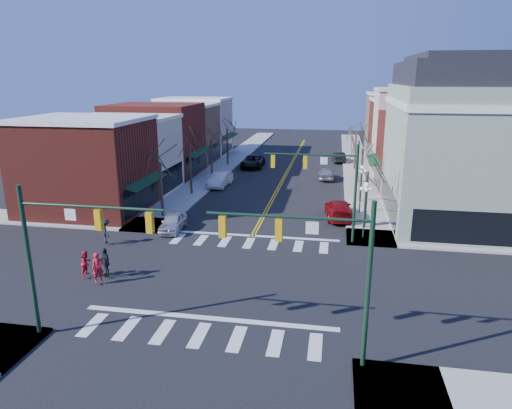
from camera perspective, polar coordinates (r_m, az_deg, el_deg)
The scene contains 36 objects.
ground at distance 27.60m, azimuth -3.35°, elevation -9.31°, with size 160.00×160.00×0.00m, color black.
sidewalk_left at distance 48.08m, azimuth -8.09°, elevation 1.64°, with size 3.50×70.00×0.15m, color #9E9B93.
sidewalk_right at distance 45.89m, azimuth 13.20°, elevation 0.69°, with size 3.50×70.00×0.15m, color #9E9B93.
bldg_left_brick_a at distance 42.61m, azimuth -20.43°, elevation 4.38°, with size 10.00×8.50×8.00m, color maroon.
bldg_left_stucco_a at distance 49.38m, azimuth -15.95°, elevation 5.92°, with size 10.00×7.00×7.50m, color beige.
bldg_left_brick_b at distance 56.53m, azimuth -12.50°, elevation 7.84°, with size 10.00×9.00×8.50m, color maroon.
bldg_left_tan at distance 64.22m, azimuth -9.70°, elevation 8.58°, with size 10.00×7.50×7.80m, color #917250.
bldg_left_stucco_b at distance 71.49m, azimuth -7.63°, elevation 9.54°, with size 10.00×8.00×8.20m, color beige.
bldg_right_brick_a at distance 51.55m, azimuth 20.70°, elevation 6.18°, with size 10.00×8.50×8.00m, color maroon.
bldg_right_stucco at distance 58.98m, azimuth 19.47°, elevation 8.37°, with size 10.00×7.00×10.00m, color beige.
bldg_right_brick_b at distance 66.43m, azimuth 18.41°, elevation 8.55°, with size 10.00×8.00×8.50m, color maroon.
bldg_right_tan at distance 74.28m, azimuth 17.58°, elevation 9.50°, with size 10.00×8.00×9.00m, color #917250.
victorian_corner at distance 40.55m, azimuth 25.25°, elevation 7.16°, with size 12.25×14.25×13.30m.
traffic_mast_near_left at distance 21.56m, azimuth -22.80°, elevation -4.40°, with size 6.60×0.28×7.20m.
traffic_mast_near_right at distance 18.29m, azimuth 8.22°, elevation -6.83°, with size 6.60×0.28×7.20m.
traffic_mast_far_right at distance 32.46m, azimuth 9.14°, elevation 3.16°, with size 6.60×0.28×7.20m.
lamppost_corner at distance 34.02m, azimuth 13.52°, elevation 0.47°, with size 0.36×0.36×4.33m.
lamppost_midblock at distance 40.33m, azimuth 13.02°, elevation 2.87°, with size 0.36×0.36×4.33m.
tree_left_a at distance 39.20m, azimuth -11.73°, elevation 1.70°, with size 0.24×0.24×4.76m, color #382B21.
tree_left_b at distance 46.51m, azimuth -8.17°, elevation 4.24°, with size 0.24×0.24×5.04m, color #382B21.
tree_left_c at distance 54.08m, azimuth -5.56°, elevation 5.67°, with size 0.24×0.24×4.55m, color #382B21.
tree_left_d at distance 61.69m, azimuth -3.59°, elevation 7.13°, with size 0.24×0.24×4.90m, color #382B21.
tree_right_a at distance 36.62m, azimuth 13.55°, elevation 0.48°, with size 0.24×0.24×4.62m, color #382B21.
tree_right_b at distance 44.32m, azimuth 13.01°, elevation 3.52°, with size 0.24×0.24×5.18m, color #382B21.
tree_right_c at distance 52.20m, azimuth 12.60°, elevation 5.16°, with size 0.24×0.24×4.83m, color #382B21.
tree_right_d at distance 60.07m, azimuth 12.30°, elevation 6.60°, with size 0.24×0.24×4.97m, color #382B21.
car_left_near at distance 36.29m, azimuth -10.34°, elevation -2.16°, with size 1.59×3.95×1.35m, color silver.
car_left_mid at distance 50.06m, azimuth -4.51°, elevation 3.14°, with size 1.65×4.72×1.56m, color silver.
car_left_far at distance 60.54m, azimuth -0.39°, elevation 5.41°, with size 2.65×5.75×1.60m, color black.
car_right_near at distance 39.34m, azimuth 10.31°, elevation -0.60°, with size 2.17×5.33×1.55m, color maroon.
car_right_mid at distance 54.00m, azimuth 8.74°, elevation 3.85°, with size 1.66×4.14×1.41m, color #A5A5A9.
car_right_far at distance 65.37m, azimuth 10.30°, elevation 5.85°, with size 1.51×4.32×1.42m, color black.
pedestrian_red_a at distance 28.03m, azimuth -19.16°, elevation -7.48°, with size 0.65×0.43×1.78m, color red.
pedestrian_red_b at distance 29.24m, azimuth -20.45°, elevation -6.87°, with size 0.76×0.59×1.56m, color red.
pedestrian_dark_a at distance 28.75m, azimuth -18.31°, elevation -6.84°, with size 1.03×0.43×1.76m, color black.
pedestrian_dark_b at distance 34.25m, azimuth -18.29°, elevation -3.16°, with size 1.16×0.66×1.79m, color black.
Camera 1 is at (5.87, -24.30, 11.69)m, focal length 32.00 mm.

